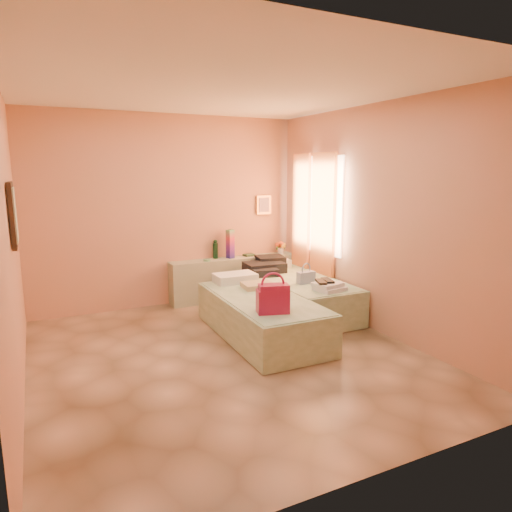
# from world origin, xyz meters

# --- Properties ---
(ground) EXTENTS (4.50, 4.50, 0.00)m
(ground) POSITION_xyz_m (0.00, 0.00, 0.00)
(ground) COLOR tan
(ground) RESTS_ON ground
(room_walls) EXTENTS (4.02, 4.51, 2.81)m
(room_walls) POSITION_xyz_m (0.21, 0.57, 1.79)
(room_walls) COLOR tan
(room_walls) RESTS_ON ground
(headboard_ledge) EXTENTS (2.05, 0.30, 0.65)m
(headboard_ledge) POSITION_xyz_m (0.98, 2.10, 0.33)
(headboard_ledge) COLOR #99A082
(headboard_ledge) RESTS_ON ground
(bed_left) EXTENTS (0.93, 2.01, 0.50)m
(bed_left) POSITION_xyz_m (0.60, 0.40, 0.25)
(bed_left) COLOR beige
(bed_left) RESTS_ON ground
(bed_right) EXTENTS (0.93, 2.01, 0.50)m
(bed_right) POSITION_xyz_m (1.50, 1.05, 0.25)
(bed_right) COLOR beige
(bed_right) RESTS_ON ground
(water_bottle) EXTENTS (0.09, 0.09, 0.28)m
(water_bottle) POSITION_xyz_m (0.69, 2.18, 0.79)
(water_bottle) COLOR #163C24
(water_bottle) RESTS_ON headboard_ledge
(rainbow_box) EXTENTS (0.12, 0.12, 0.45)m
(rainbow_box) POSITION_xyz_m (0.91, 2.11, 0.87)
(rainbow_box) COLOR #9D1340
(rainbow_box) RESTS_ON headboard_ledge
(small_dish) EXTENTS (0.13, 0.13, 0.03)m
(small_dish) POSITION_xyz_m (0.50, 2.04, 0.66)
(small_dish) COLOR #559C72
(small_dish) RESTS_ON headboard_ledge
(green_book) EXTENTS (0.19, 0.15, 0.03)m
(green_book) POSITION_xyz_m (1.25, 2.15, 0.66)
(green_book) COLOR #25452C
(green_book) RESTS_ON headboard_ledge
(flower_vase) EXTENTS (0.19, 0.19, 0.24)m
(flower_vase) POSITION_xyz_m (1.81, 2.09, 0.77)
(flower_vase) COLOR white
(flower_vase) RESTS_ON headboard_ledge
(magenta_handbag) EXTENTS (0.38, 0.27, 0.32)m
(magenta_handbag) POSITION_xyz_m (0.43, -0.21, 0.66)
(magenta_handbag) COLOR #9D1340
(magenta_handbag) RESTS_ON bed_left
(khaki_garment) EXTENTS (0.42, 0.35, 0.07)m
(khaki_garment) POSITION_xyz_m (0.74, 0.79, 0.53)
(khaki_garment) COLOR tan
(khaki_garment) RESTS_ON bed_left
(clothes_pile) EXTENTS (0.68, 0.68, 0.19)m
(clothes_pile) POSITION_xyz_m (1.30, 1.59, 0.59)
(clothes_pile) COLOR black
(clothes_pile) RESTS_ON bed_right
(blue_handbag) EXTENTS (0.25, 0.12, 0.16)m
(blue_handbag) POSITION_xyz_m (1.44, 0.73, 0.58)
(blue_handbag) COLOR #384D88
(blue_handbag) RESTS_ON bed_right
(towel_stack) EXTENTS (0.39, 0.35, 0.10)m
(towel_stack) POSITION_xyz_m (1.51, 0.28, 0.55)
(towel_stack) COLOR white
(towel_stack) RESTS_ON bed_right
(sandal_pair) EXTENTS (0.27, 0.31, 0.03)m
(sandal_pair) POSITION_xyz_m (1.47, 0.33, 0.61)
(sandal_pair) COLOR black
(sandal_pair) RESTS_ON towel_stack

